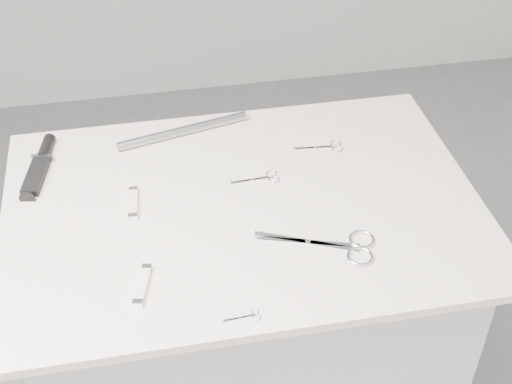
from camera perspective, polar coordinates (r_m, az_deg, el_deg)
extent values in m
cube|color=#BCBCB9|center=(1.84, -0.87, -12.13)|extent=(0.90, 0.60, 0.90)
cube|color=beige|center=(1.51, -1.04, -1.21)|extent=(1.00, 0.70, 0.02)
cube|color=white|center=(1.41, 4.17, -4.01)|extent=(0.20, 0.10, 0.00)
cylinder|color=white|center=(1.41, 4.17, -3.98)|extent=(0.01, 0.01, 0.01)
torus|color=white|center=(1.43, 8.45, -3.78)|extent=(0.05, 0.05, 0.01)
torus|color=white|center=(1.39, 8.32, -5.13)|extent=(0.05, 0.05, 0.01)
cube|color=white|center=(1.56, -0.34, 0.97)|extent=(0.09, 0.02, 0.00)
cylinder|color=white|center=(1.56, -0.34, 0.99)|extent=(0.01, 0.01, 0.00)
torus|color=white|center=(1.58, 1.26, 1.49)|extent=(0.02, 0.02, 0.00)
torus|color=white|center=(1.56, 1.47, 1.00)|extent=(0.02, 0.02, 0.00)
cube|color=white|center=(1.66, 4.75, 3.55)|extent=(0.10, 0.02, 0.00)
cylinder|color=white|center=(1.66, 4.75, 3.57)|extent=(0.01, 0.01, 0.00)
torus|color=white|center=(1.68, 6.39, 3.89)|extent=(0.03, 0.03, 0.00)
torus|color=white|center=(1.66, 6.54, 3.42)|extent=(0.03, 0.03, 0.00)
cube|color=white|center=(1.28, -1.32, -10.05)|extent=(0.06, 0.01, 0.00)
cylinder|color=white|center=(1.28, -1.32, -10.03)|extent=(0.00, 0.00, 0.00)
torus|color=white|center=(1.29, -0.10, -9.58)|extent=(0.02, 0.02, 0.00)
torus|color=white|center=(1.28, 0.06, -10.03)|extent=(0.02, 0.02, 0.00)
cube|color=black|center=(1.64, -17.19, 1.24)|extent=(0.06, 0.13, 0.02)
cube|color=gray|center=(1.68, -16.71, 2.61)|extent=(0.05, 0.02, 0.02)
cylinder|color=black|center=(1.71, -16.42, 3.38)|extent=(0.04, 0.08, 0.03)
cube|color=silver|center=(1.34, -9.07, -7.35)|extent=(0.04, 0.10, 0.01)
cube|color=white|center=(1.37, -8.72, -6.00)|extent=(0.02, 0.02, 0.01)
cube|color=white|center=(1.31, -9.44, -8.74)|extent=(0.02, 0.02, 0.01)
cube|color=silver|center=(1.52, -9.80, -0.86)|extent=(0.03, 0.10, 0.01)
cube|color=white|center=(1.55, -9.78, 0.19)|extent=(0.02, 0.01, 0.01)
cube|color=white|center=(1.48, -9.83, -1.93)|extent=(0.02, 0.01, 0.01)
cylinder|color=gray|center=(1.71, -5.86, 4.89)|extent=(0.32, 0.10, 0.02)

